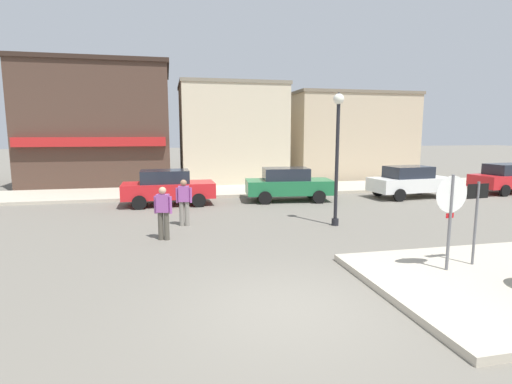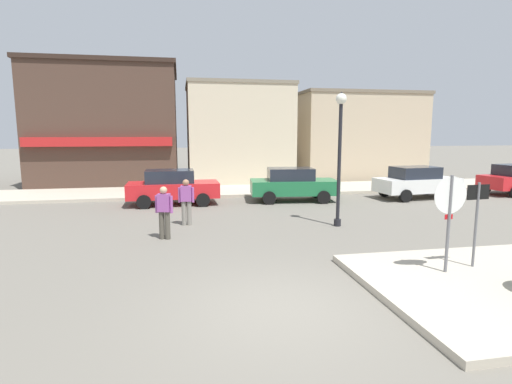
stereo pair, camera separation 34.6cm
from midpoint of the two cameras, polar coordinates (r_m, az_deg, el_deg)
name	(u,v)px [view 1 (the left image)]	position (r m, az deg, el deg)	size (l,w,h in m)	color
ground_plane	(289,309)	(7.64, 3.33, -16.31)	(160.00, 160.00, 0.00)	#6B665B
kerb_far	(208,191)	(21.63, -7.30, 0.12)	(80.00, 4.00, 0.15)	#B7AD99
stop_sign	(450,210)	(9.69, 25.12, -2.35)	(0.82, 0.09, 2.30)	slate
one_way_sign	(476,215)	(10.40, 28.10, -2.89)	(0.60, 0.07, 2.10)	slate
lamp_post	(338,140)	(13.82, 10.86, 7.33)	(0.36, 0.36, 4.54)	black
parked_car_nearest	(168,187)	(18.17, -13.02, 0.71)	(4.03, 1.93, 1.56)	red
parked_car_second	(288,184)	(18.83, 4.08, 1.18)	(4.17, 2.21, 1.56)	#1E6B3D
parked_car_third	(410,181)	(21.08, 20.67, 1.44)	(4.13, 2.13, 1.56)	white
parked_car_fourth	(508,178)	(25.03, 32.03, 1.72)	(4.15, 2.18, 1.56)	red
pedestrian_crossing_near	(163,212)	(12.28, -13.91, -2.73)	(0.55, 0.32, 1.61)	#4C473D
pedestrian_crossing_far	(184,201)	(13.97, -10.95, -1.28)	(0.56, 0.27, 1.61)	gray
building_corner_shop	(102,125)	(27.38, -21.50, 8.84)	(8.49, 7.99, 7.28)	#473328
building_storefront_left_near	(231,134)	(26.00, -3.97, 8.29)	(6.49, 5.41, 6.22)	beige
building_storefront_left_mid	(344,136)	(29.75, 12.07, 7.83)	(8.45, 6.56, 5.89)	tan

